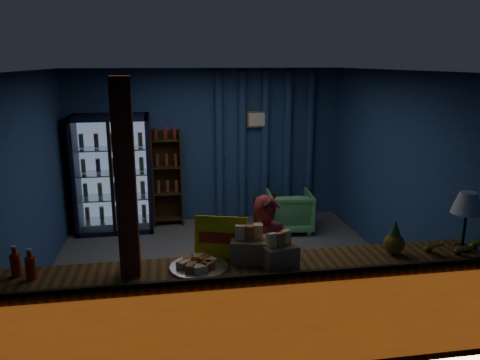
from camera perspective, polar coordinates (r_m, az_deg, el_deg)
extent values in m
plane|color=#515154|center=(6.33, -1.87, -11.06)|extent=(4.60, 4.60, 0.00)
plane|color=navy|center=(8.03, -4.02, 4.16)|extent=(4.60, 0.00, 4.60)
plane|color=navy|center=(3.82, 2.38, -7.39)|extent=(4.60, 0.00, 4.60)
plane|color=navy|center=(6.05, -24.12, -0.44)|extent=(0.00, 4.40, 4.40)
plane|color=navy|center=(6.58, 18.31, 1.21)|extent=(0.00, 4.40, 4.40)
plane|color=#472D19|center=(5.72, -2.08, 13.20)|extent=(4.60, 4.60, 0.00)
cube|color=brown|center=(4.44, 1.45, -15.90)|extent=(4.40, 0.55, 0.95)
cube|color=red|center=(4.20, 2.23, -17.86)|extent=(4.35, 0.02, 0.81)
cube|color=#342410|center=(3.98, 2.24, -11.66)|extent=(4.40, 0.04, 0.04)
cube|color=maroon|center=(4.04, -13.38, -6.54)|extent=(0.16, 0.16, 2.60)
cube|color=black|center=(8.03, -15.00, 1.15)|extent=(1.20, 0.06, 1.90)
cube|color=black|center=(7.85, -19.32, 0.53)|extent=(0.06, 0.60, 1.90)
cube|color=black|center=(7.73, -10.98, 0.88)|extent=(0.06, 0.60, 1.90)
cube|color=black|center=(7.61, -15.63, 7.38)|extent=(1.20, 0.60, 0.08)
cube|color=black|center=(8.02, -14.76, -5.63)|extent=(1.20, 0.60, 0.08)
cube|color=#99B2D8|center=(7.98, -15.04, 1.07)|extent=(1.08, 0.02, 1.74)
cube|color=white|center=(7.49, -15.38, 0.21)|extent=(1.12, 0.02, 1.78)
cube|color=black|center=(7.47, -15.40, 0.17)|extent=(0.05, 0.05, 1.80)
cube|color=silver|center=(7.98, -14.82, -4.75)|extent=(1.08, 0.48, 0.02)
cylinder|color=#B45E19|center=(8.00, -18.09, -3.96)|extent=(0.07, 0.07, 0.22)
cylinder|color=#216B1A|center=(7.96, -16.49, -3.91)|extent=(0.07, 0.07, 0.22)
cylinder|color=#9B9C18|center=(7.94, -14.88, -3.86)|extent=(0.07, 0.07, 0.22)
cylinder|color=navy|center=(7.92, -13.26, -3.80)|extent=(0.07, 0.07, 0.22)
cylinder|color=maroon|center=(7.90, -11.63, -3.74)|extent=(0.07, 0.07, 0.22)
cube|color=silver|center=(7.86, -15.00, -1.99)|extent=(1.08, 0.48, 0.02)
cylinder|color=#216B1A|center=(7.88, -18.32, -1.20)|extent=(0.07, 0.07, 0.22)
cylinder|color=#9B9C18|center=(7.85, -16.70, -1.14)|extent=(0.07, 0.07, 0.22)
cylinder|color=navy|center=(7.83, -15.06, -1.07)|extent=(0.07, 0.07, 0.22)
cylinder|color=maroon|center=(7.80, -13.42, -1.01)|extent=(0.07, 0.07, 0.22)
cylinder|color=#B45E19|center=(7.79, -11.77, -0.95)|extent=(0.07, 0.07, 0.22)
cube|color=silver|center=(7.76, -15.19, 0.85)|extent=(1.08, 0.48, 0.02)
cylinder|color=#9B9C18|center=(7.79, -18.55, 1.64)|extent=(0.07, 0.07, 0.22)
cylinder|color=navy|center=(7.76, -16.91, 1.71)|extent=(0.07, 0.07, 0.22)
cylinder|color=maroon|center=(7.73, -15.26, 1.79)|extent=(0.07, 0.07, 0.22)
cylinder|color=#B45E19|center=(7.71, -13.59, 1.86)|extent=(0.07, 0.07, 0.22)
cylinder|color=#216B1A|center=(7.70, -11.92, 1.93)|extent=(0.07, 0.07, 0.22)
cube|color=silver|center=(7.68, -15.39, 3.75)|extent=(1.08, 0.48, 0.02)
cylinder|color=navy|center=(7.72, -18.78, 4.53)|extent=(0.07, 0.07, 0.22)
cylinder|color=maroon|center=(7.69, -17.12, 4.62)|extent=(0.07, 0.07, 0.22)
cylinder|color=#B45E19|center=(7.66, -15.45, 4.71)|extent=(0.07, 0.07, 0.22)
cylinder|color=#216B1A|center=(7.64, -13.77, 4.79)|extent=(0.07, 0.07, 0.22)
cylinder|color=#9B9C18|center=(7.62, -12.08, 4.87)|extent=(0.07, 0.07, 0.22)
cube|color=#342410|center=(8.05, -8.89, 0.41)|extent=(0.50, 0.02, 1.60)
cube|color=#342410|center=(7.92, -10.58, 0.12)|extent=(0.03, 0.28, 1.60)
cube|color=#342410|center=(7.93, -7.18, 0.26)|extent=(0.03, 0.28, 1.60)
cube|color=#342410|center=(8.12, -8.69, -4.61)|extent=(0.46, 0.26, 0.02)
cube|color=#342410|center=(7.99, -8.81, -1.55)|extent=(0.46, 0.26, 0.02)
cube|color=#342410|center=(7.88, -8.93, 1.60)|extent=(0.46, 0.26, 0.02)
cube|color=#342410|center=(7.79, -9.06, 4.83)|extent=(0.46, 0.26, 0.02)
cylinder|color=navy|center=(7.99, -2.55, 4.13)|extent=(0.14, 0.14, 2.50)
cylinder|color=navy|center=(8.05, 0.29, 4.22)|extent=(0.14, 0.14, 2.50)
cylinder|color=navy|center=(8.12, 3.08, 4.30)|extent=(0.14, 0.14, 2.50)
cylinder|color=navy|center=(8.22, 5.81, 4.36)|extent=(0.14, 0.14, 2.50)
cylinder|color=navy|center=(8.33, 8.48, 4.41)|extent=(0.14, 0.14, 2.50)
cube|color=gold|center=(7.99, 2.12, 7.40)|extent=(0.36, 0.03, 0.28)
cube|color=silver|center=(7.97, 2.15, 7.38)|extent=(0.30, 0.01, 0.22)
imported|color=maroon|center=(4.85, 3.26, -10.12)|extent=(0.54, 0.38, 1.41)
imported|color=#54A964|center=(7.70, 6.01, -3.78)|extent=(0.76, 0.78, 0.66)
cube|color=#342410|center=(7.81, 3.88, -4.06)|extent=(0.57, 0.42, 0.50)
cylinder|color=#342410|center=(7.72, 3.92, -1.94)|extent=(0.10, 0.10, 0.10)
cube|color=yellow|center=(4.31, -2.36, -7.00)|extent=(0.49, 0.23, 0.39)
cube|color=#B7240C|center=(4.29, -2.33, -7.09)|extent=(0.40, 0.14, 0.10)
cylinder|color=#B7240C|center=(4.41, -25.66, -9.36)|extent=(0.08, 0.08, 0.19)
cylinder|color=#B7240C|center=(4.36, -25.86, -7.72)|extent=(0.04, 0.04, 0.08)
cylinder|color=white|center=(4.35, -25.90, -7.34)|extent=(0.04, 0.04, 0.02)
cylinder|color=#B7240C|center=(4.30, -24.14, -9.79)|extent=(0.08, 0.08, 0.19)
cylinder|color=#B7240C|center=(4.25, -24.33, -8.11)|extent=(0.04, 0.04, 0.08)
cylinder|color=white|center=(4.24, -24.37, -7.72)|extent=(0.04, 0.04, 0.02)
cube|color=#99794A|center=(4.19, 4.74, -9.12)|extent=(0.34, 0.30, 0.19)
cube|color=gold|center=(4.10, 3.85, -7.27)|extent=(0.09, 0.07, 0.12)
cube|color=orange|center=(4.13, 4.78, -7.12)|extent=(0.09, 0.07, 0.12)
cube|color=gold|center=(4.17, 5.70, -6.97)|extent=(0.09, 0.07, 0.12)
cube|color=#99794A|center=(4.28, 1.10, -8.47)|extent=(0.37, 0.33, 0.21)
cube|color=gold|center=(4.22, 0.02, -6.33)|extent=(0.10, 0.07, 0.13)
cube|color=orange|center=(4.22, 1.11, -6.36)|extent=(0.10, 0.07, 0.13)
cube|color=gold|center=(4.21, 2.19, -6.38)|extent=(0.10, 0.07, 0.13)
cylinder|color=silver|center=(4.16, -5.01, -10.54)|extent=(0.51, 0.51, 0.03)
cube|color=gold|center=(4.15, -3.62, -9.94)|extent=(0.11, 0.08, 0.06)
cube|color=orange|center=(4.22, -4.12, -9.57)|extent=(0.13, 0.13, 0.06)
cube|color=gold|center=(4.24, -5.13, -9.46)|extent=(0.08, 0.11, 0.06)
cube|color=orange|center=(4.21, -6.08, -9.67)|extent=(0.13, 0.13, 0.06)
cube|color=gold|center=(4.14, -6.44, -10.09)|extent=(0.11, 0.08, 0.06)
cube|color=orange|center=(4.08, -5.96, -10.48)|extent=(0.13, 0.13, 0.06)
cube|color=gold|center=(4.05, -4.91, -10.60)|extent=(0.08, 0.11, 0.06)
cube|color=orange|center=(4.09, -3.93, -10.37)|extent=(0.13, 0.13, 0.06)
cylinder|color=black|center=(5.00, 25.44, -7.48)|extent=(0.14, 0.14, 0.05)
cylinder|color=black|center=(4.93, 25.69, -5.28)|extent=(0.03, 0.03, 0.41)
cone|color=white|center=(4.86, 26.00, -2.52)|extent=(0.29, 0.29, 0.20)
sphere|color=olive|center=(4.63, 18.26, -7.36)|extent=(0.19, 0.19, 0.19)
cone|color=#2B5F20|center=(4.58, 18.41, -5.49)|extent=(0.11, 0.11, 0.15)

